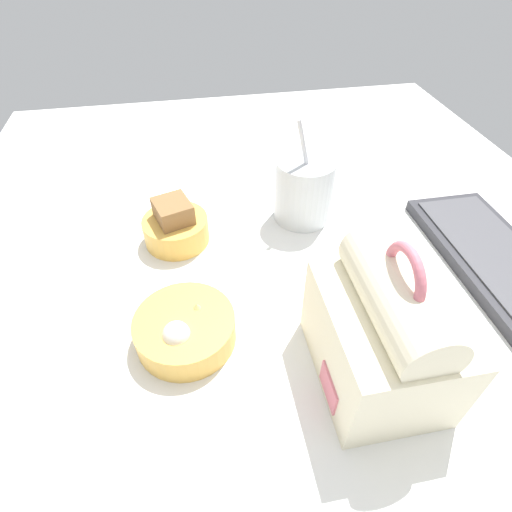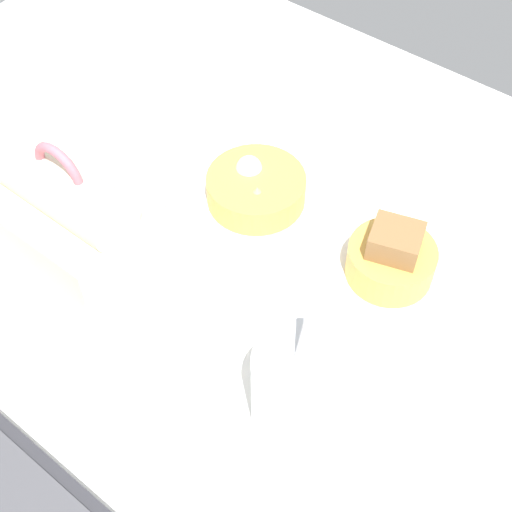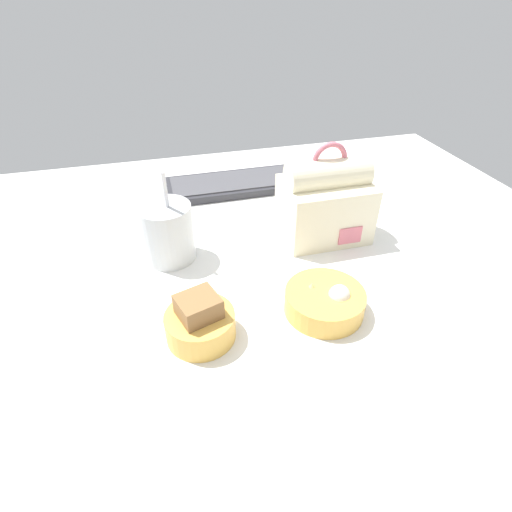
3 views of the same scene
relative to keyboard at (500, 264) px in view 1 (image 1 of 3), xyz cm
name	(u,v)px [view 1 (image 1 of 3)]	position (x,y,z in cm)	size (l,w,h in cm)	color
desk_surface	(289,284)	(-3.70, -31.41, -2.02)	(140.00, 110.00, 2.00)	white
keyboard	(500,264)	(0.00, 0.00, 0.00)	(33.68, 13.46, 2.10)	#2D2D33
lunch_bag	(383,333)	(12.59, -25.52, 6.38)	(16.56, 13.02, 19.45)	#EFE5C1
soup_cup	(304,189)	(-18.15, -25.66, 4.64)	(9.57, 9.57, 18.12)	silver
bento_bowl_sandwich	(176,227)	(-15.57, -47.15, 1.78)	(10.26, 10.26, 7.50)	#EAB24C
bento_bowl_snacks	(185,328)	(4.10, -46.77, 1.09)	(12.60, 12.60, 5.37)	#EAB24C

